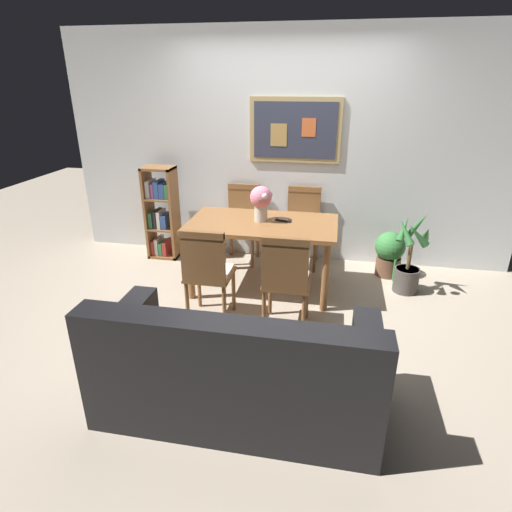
% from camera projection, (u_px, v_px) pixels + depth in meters
% --- Properties ---
extents(ground_plane, '(12.00, 12.00, 0.00)m').
position_uv_depth(ground_plane, '(263.00, 314.00, 4.00)').
color(ground_plane, tan).
extents(wall_back_with_painting, '(5.20, 0.14, 2.60)m').
position_uv_depth(wall_back_with_painting, '(287.00, 150.00, 4.84)').
color(wall_back_with_painting, silver).
rests_on(wall_back_with_painting, ground_plane).
extents(dining_table, '(1.48, 0.85, 0.74)m').
position_uv_depth(dining_table, '(262.00, 231.00, 4.25)').
color(dining_table, brown).
rests_on(dining_table, ground_plane).
extents(dining_chair_near_left, '(0.40, 0.41, 0.91)m').
position_uv_depth(dining_chair_near_left, '(207.00, 268.00, 3.67)').
color(dining_chair_near_left, brown).
rests_on(dining_chair_near_left, ground_plane).
extents(dining_chair_far_right, '(0.40, 0.41, 0.91)m').
position_uv_depth(dining_chair_far_right, '(303.00, 220.00, 4.90)').
color(dining_chair_far_right, brown).
rests_on(dining_chair_far_right, ground_plane).
extents(dining_chair_near_right, '(0.40, 0.41, 0.91)m').
position_uv_depth(dining_chair_near_right, '(286.00, 275.00, 3.54)').
color(dining_chair_near_right, brown).
rests_on(dining_chair_near_right, ground_plane).
extents(dining_chair_far_left, '(0.40, 0.41, 0.91)m').
position_uv_depth(dining_chair_far_left, '(242.00, 217.00, 5.02)').
color(dining_chair_far_left, brown).
rests_on(dining_chair_far_left, ground_plane).
extents(leather_couch, '(1.80, 0.84, 0.84)m').
position_uv_depth(leather_couch, '(237.00, 372.00, 2.73)').
color(leather_couch, black).
rests_on(leather_couch, ground_plane).
extents(bookshelf, '(0.36, 0.28, 1.11)m').
position_uv_depth(bookshelf, '(161.00, 214.00, 5.10)').
color(bookshelf, brown).
rests_on(bookshelf, ground_plane).
extents(potted_ivy, '(0.33, 0.33, 0.52)m').
position_uv_depth(potted_ivy, '(389.00, 253.00, 4.69)').
color(potted_ivy, brown).
rests_on(potted_ivy, ground_plane).
extents(potted_palm, '(0.36, 0.35, 0.85)m').
position_uv_depth(potted_palm, '(409.00, 263.00, 4.30)').
color(potted_palm, '#4C4742').
rests_on(potted_palm, ground_plane).
extents(flower_vase, '(0.22, 0.22, 0.35)m').
position_uv_depth(flower_vase, '(261.00, 200.00, 4.16)').
color(flower_vase, beige).
rests_on(flower_vase, dining_table).
extents(tv_remote, '(0.16, 0.08, 0.02)m').
position_uv_depth(tv_remote, '(283.00, 220.00, 4.22)').
color(tv_remote, black).
rests_on(tv_remote, dining_table).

